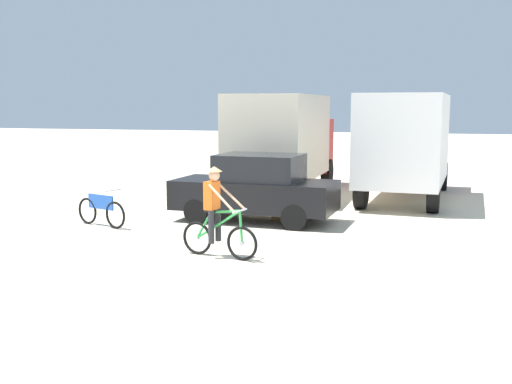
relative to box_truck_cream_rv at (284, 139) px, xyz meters
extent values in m
plane|color=beige|center=(1.25, -10.38, -1.87)|extent=(120.00, 120.00, 0.00)
cube|color=beige|center=(0.00, -0.58, 0.13)|extent=(2.41, 5.20, 2.70)
cube|color=#B21E1E|center=(0.00, 2.82, -0.37)|extent=(2.20, 1.50, 2.00)
cube|color=black|center=(0.00, 3.52, -0.02)|extent=(2.02, 0.08, 0.80)
cylinder|color=black|center=(-1.02, 2.72, -1.37)|extent=(0.32, 1.00, 1.00)
cylinder|color=black|center=(1.02, 2.73, -1.37)|extent=(0.32, 1.00, 1.00)
cylinder|color=black|center=(-1.02, -2.27, -1.37)|extent=(0.32, 1.00, 1.00)
cylinder|color=black|center=(1.02, -2.26, -1.37)|extent=(0.32, 1.00, 1.00)
cube|color=white|center=(4.01, -0.61, 0.13)|extent=(2.68, 5.32, 2.70)
cube|color=#B21E1E|center=(4.19, 2.79, -0.37)|extent=(2.28, 1.62, 2.00)
cube|color=black|center=(4.23, 3.49, -0.02)|extent=(2.03, 0.19, 0.80)
cylinder|color=black|center=(3.17, 2.74, -1.37)|extent=(0.37, 1.02, 1.00)
cylinder|color=black|center=(5.21, 2.63, -1.37)|extent=(0.37, 1.02, 1.00)
cylinder|color=black|center=(2.90, -2.24, -1.37)|extent=(0.37, 1.02, 1.00)
cylinder|color=black|center=(4.94, -2.35, -1.37)|extent=(0.37, 1.02, 1.00)
cube|color=black|center=(0.47, -5.01, -1.17)|extent=(4.27, 1.94, 0.76)
cube|color=black|center=(0.62, -5.02, -0.45)|extent=(2.17, 1.69, 0.68)
cylinder|color=black|center=(-0.86, -5.73, -1.55)|extent=(0.65, 0.25, 0.64)
cylinder|color=black|center=(-0.80, -4.18, -1.55)|extent=(0.65, 0.25, 0.64)
cylinder|color=black|center=(1.74, -5.85, -1.55)|extent=(0.65, 0.25, 0.64)
cylinder|color=black|center=(1.81, -4.29, -1.55)|extent=(0.65, 0.25, 0.64)
torus|color=black|center=(1.42, -8.99, -1.53)|extent=(0.68, 0.20, 0.68)
cylinder|color=silver|center=(1.42, -8.99, -1.53)|extent=(0.09, 0.09, 0.08)
torus|color=black|center=(0.39, -8.77, -1.53)|extent=(0.68, 0.20, 0.68)
cylinder|color=silver|center=(0.39, -8.77, -1.53)|extent=(0.09, 0.09, 0.08)
cylinder|color=green|center=(0.88, -8.88, -1.21)|extent=(1.02, 0.26, 0.68)
cylinder|color=green|center=(1.05, -8.91, -0.93)|extent=(0.66, 0.18, 0.13)
cylinder|color=green|center=(0.56, -8.81, -1.25)|extent=(0.39, 0.13, 0.59)
cylinder|color=green|center=(1.40, -8.98, -1.21)|extent=(0.11, 0.07, 0.64)
cylinder|color=silver|center=(1.37, -8.98, -0.89)|extent=(0.14, 0.52, 0.04)
cube|color=black|center=(0.73, -8.84, -0.94)|extent=(0.26, 0.17, 0.06)
cube|color=orange|center=(0.75, -8.85, -0.63)|extent=(0.26, 0.35, 0.56)
sphere|color=tan|center=(0.81, -8.86, -0.23)|extent=(0.22, 0.22, 0.22)
cone|color=tan|center=(0.81, -8.86, -0.10)|extent=(0.32, 0.32, 0.10)
cylinder|color=#26262B|center=(0.84, -8.73, -1.24)|extent=(0.12, 0.12, 0.66)
cylinder|color=#26262B|center=(0.78, -8.99, -1.24)|extent=(0.12, 0.12, 0.66)
cylinder|color=tan|center=(1.12, -8.74, -0.65)|extent=(0.63, 0.14, 0.53)
cylinder|color=tan|center=(1.05, -9.09, -0.65)|extent=(0.62, 0.22, 0.53)
torus|color=black|center=(-2.51, -6.94, -1.53)|extent=(0.66, 0.28, 0.68)
torus|color=black|center=(-3.51, -6.59, -1.53)|extent=(0.66, 0.28, 0.68)
cube|color=blue|center=(-3.01, -6.77, -1.25)|extent=(0.86, 0.33, 0.36)
cylinder|color=silver|center=(-2.56, -6.92, -0.92)|extent=(0.20, 0.48, 0.04)
cube|color=olive|center=(1.22, -4.55, -1.61)|extent=(0.78, 0.75, 0.52)
camera|label=1|loc=(4.99, -19.95, 1.12)|focal=42.53mm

